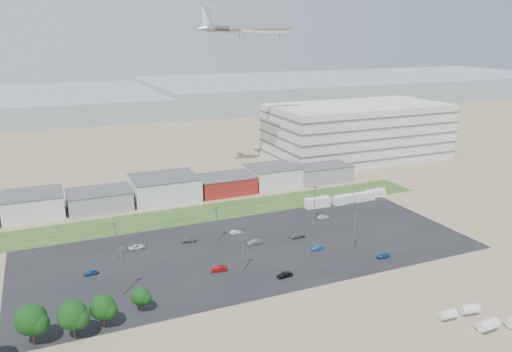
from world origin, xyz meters
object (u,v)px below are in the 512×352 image
parked_car_1 (317,248)px  parked_car_13 (285,275)px  box_trailer_a (317,203)px  parked_car_2 (383,256)px  storage_tank_nw (448,315)px  airliner (248,29)px  parked_car_6 (189,240)px  parked_car_11 (236,232)px  parked_car_4 (219,269)px  parked_car_7 (255,242)px  parked_car_8 (323,217)px  parked_car_9 (137,247)px  parked_car_5 (91,273)px  parked_car_12 (297,236)px  parked_car_10 (106,310)px

parked_car_1 → parked_car_13: parked_car_13 is taller
box_trailer_a → parked_car_2: 41.18m
parked_car_1 → parked_car_2: parked_car_2 is taller
storage_tank_nw → parked_car_1: storage_tank_nw is taller
airliner → parked_car_6: bearing=-126.5°
box_trailer_a → parked_car_11: bearing=-159.6°
parked_car_4 → parked_car_11: 23.95m
airliner → parked_car_7: (-25.84, -65.32, -56.85)m
box_trailer_a → parked_car_8: size_ratio=2.23×
parked_car_11 → parked_car_6: bearing=89.9°
storage_tank_nw → airliner: airliner is taller
parked_car_8 → parked_car_2: bearing=179.6°
parked_car_2 → parked_car_7: 34.21m
parked_car_8 → parked_car_9: (-57.54, 0.20, -0.05)m
parked_car_5 → parked_car_9: size_ratio=0.77×
parked_car_1 → parked_car_4: parked_car_4 is taller
parked_car_2 → parked_car_9: (-57.03, 30.87, -0.00)m
airliner → parked_car_12: bearing=-101.2°
storage_tank_nw → parked_car_11: storage_tank_nw is taller
parked_car_6 → parked_car_11: bearing=-83.1°
storage_tank_nw → parked_car_12: 50.04m
parked_car_4 → parked_car_6: size_ratio=0.92×
box_trailer_a → parked_car_8: (-3.98, -10.26, -0.95)m
parked_car_6 → parked_car_9: bearing=92.0°
parked_car_4 → storage_tank_nw: bearing=49.5°
parked_car_12 → parked_car_13: (-13.97, -19.96, -0.03)m
parked_car_1 → parked_car_9: parked_car_9 is taller
airliner → parked_car_4: airliner is taller
storage_tank_nw → parked_car_8: 59.85m
parked_car_9 → parked_car_12: size_ratio=0.96×
parked_car_1 → parked_car_6: (-29.90, 18.96, 0.07)m
parked_car_2 → airliner: bearing=-177.6°
parked_car_10 → parked_car_12: parked_car_12 is taller
parked_car_5 → parked_car_13: size_ratio=0.88×
parked_car_6 → parked_car_9: 14.19m
box_trailer_a → parked_car_12: bearing=-129.5°
parked_car_4 → parked_car_9: parked_car_4 is taller
parked_car_7 → parked_car_11: size_ratio=1.22×
parked_car_1 → parked_car_10: (-55.86, -9.73, 0.09)m
airliner → parked_car_4: 103.68m
parked_car_2 → parked_car_13: bearing=-89.5°
parked_car_4 → parked_car_2: bearing=83.8°
parked_car_1 → parked_car_13: size_ratio=0.89×
parked_car_2 → parked_car_4: bearing=-101.5°
parked_car_7 → parked_car_9: size_ratio=0.92×
parked_car_7 → parked_car_12: parked_car_7 is taller
parked_car_4 → parked_car_9: size_ratio=0.91×
airliner → parked_car_8: (1.49, -55.89, -56.85)m
parked_car_7 → airliner: bearing=153.3°
parked_car_6 → parked_car_12: size_ratio=0.96×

